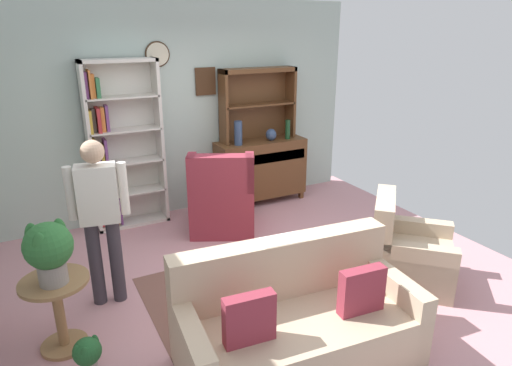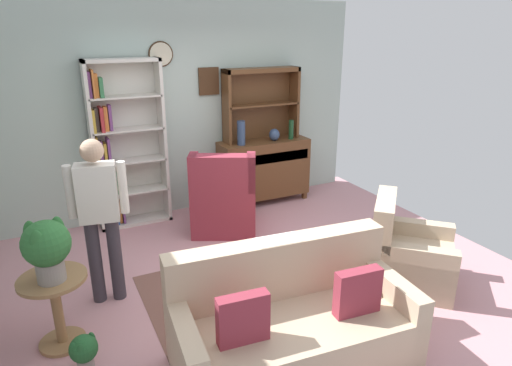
{
  "view_description": "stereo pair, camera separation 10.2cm",
  "coord_description": "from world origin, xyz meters",
  "px_view_note": "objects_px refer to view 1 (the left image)",
  "views": [
    {
      "loc": [
        -1.88,
        -3.6,
        2.46
      ],
      "look_at": [
        0.1,
        0.2,
        0.95
      ],
      "focal_mm": 31.34,
      "sensor_mm": 36.0,
      "label": 1
    },
    {
      "loc": [
        -1.78,
        -3.64,
        2.46
      ],
      "look_at": [
        0.1,
        0.2,
        0.95
      ],
      "focal_mm": 31.34,
      "sensor_mm": 36.0,
      "label": 2
    }
  ],
  "objects_px": {
    "vase_tall": "(238,133)",
    "vase_round": "(271,135)",
    "coffee_table": "(260,261)",
    "person_reading": "(100,212)",
    "bottle_wine": "(288,129)",
    "couch_floral": "(296,324)",
    "book_stack": "(274,251)",
    "wingback_chair": "(222,203)",
    "armchair_floral": "(407,254)",
    "sideboard": "(261,168)",
    "bookshelf": "(120,148)",
    "sideboard_hutch": "(257,94)",
    "potted_plant_large": "(48,249)",
    "potted_plant_small": "(87,353)",
    "plant_stand": "(58,306)"
  },
  "relations": [
    {
      "from": "vase_tall",
      "to": "vase_round",
      "type": "distance_m",
      "value": 0.53
    },
    {
      "from": "vase_round",
      "to": "coffee_table",
      "type": "xyz_separation_m",
      "value": [
        -1.28,
        -2.09,
        -0.65
      ]
    },
    {
      "from": "person_reading",
      "to": "coffee_table",
      "type": "xyz_separation_m",
      "value": [
        1.31,
        -0.55,
        -0.55
      ]
    },
    {
      "from": "bottle_wine",
      "to": "couch_floral",
      "type": "xyz_separation_m",
      "value": [
        -1.72,
        -2.97,
        -0.75
      ]
    },
    {
      "from": "vase_round",
      "to": "book_stack",
      "type": "xyz_separation_m",
      "value": [
        -1.16,
        -2.14,
        -0.55
      ]
    },
    {
      "from": "bottle_wine",
      "to": "wingback_chair",
      "type": "bearing_deg",
      "value": -155.17
    },
    {
      "from": "armchair_floral",
      "to": "person_reading",
      "type": "distance_m",
      "value": 2.98
    },
    {
      "from": "sideboard",
      "to": "vase_tall",
      "type": "height_order",
      "value": "vase_tall"
    },
    {
      "from": "bookshelf",
      "to": "person_reading",
      "type": "bearing_deg",
      "value": -107.24
    },
    {
      "from": "sideboard_hutch",
      "to": "vase_tall",
      "type": "xyz_separation_m",
      "value": [
        -0.39,
        -0.19,
        -0.47
      ]
    },
    {
      "from": "sideboard",
      "to": "bottle_wine",
      "type": "distance_m",
      "value": 0.68
    },
    {
      "from": "bookshelf",
      "to": "book_stack",
      "type": "height_order",
      "value": "bookshelf"
    },
    {
      "from": "sideboard",
      "to": "couch_floral",
      "type": "bearing_deg",
      "value": -113.41
    },
    {
      "from": "potted_plant_large",
      "to": "book_stack",
      "type": "bearing_deg",
      "value": -2.02
    },
    {
      "from": "sideboard_hutch",
      "to": "vase_round",
      "type": "xyz_separation_m",
      "value": [
        0.13,
        -0.18,
        -0.55
      ]
    },
    {
      "from": "bookshelf",
      "to": "sideboard",
      "type": "height_order",
      "value": "bookshelf"
    },
    {
      "from": "wingback_chair",
      "to": "potted_plant_small",
      "type": "distance_m",
      "value": 2.61
    },
    {
      "from": "sideboard_hutch",
      "to": "armchair_floral",
      "type": "distance_m",
      "value": 3.02
    },
    {
      "from": "couch_floral",
      "to": "plant_stand",
      "type": "height_order",
      "value": "couch_floral"
    },
    {
      "from": "bookshelf",
      "to": "coffee_table",
      "type": "xyz_separation_m",
      "value": [
        0.79,
        -2.24,
        -0.67
      ]
    },
    {
      "from": "vase_tall",
      "to": "coffee_table",
      "type": "relative_size",
      "value": 0.41
    },
    {
      "from": "wingback_chair",
      "to": "book_stack",
      "type": "distance_m",
      "value": 1.52
    },
    {
      "from": "sideboard_hutch",
      "to": "vase_round",
      "type": "bearing_deg",
      "value": -53.52
    },
    {
      "from": "couch_floral",
      "to": "book_stack",
      "type": "distance_m",
      "value": 0.92
    },
    {
      "from": "vase_round",
      "to": "bookshelf",
      "type": "bearing_deg",
      "value": 175.75
    },
    {
      "from": "vase_round",
      "to": "book_stack",
      "type": "height_order",
      "value": "vase_round"
    },
    {
      "from": "sideboard_hutch",
      "to": "book_stack",
      "type": "relative_size",
      "value": 5.13
    },
    {
      "from": "sideboard_hutch",
      "to": "couch_floral",
      "type": "bearing_deg",
      "value": -112.68
    },
    {
      "from": "sideboard",
      "to": "book_stack",
      "type": "xyz_separation_m",
      "value": [
        -1.03,
        -2.2,
        -0.05
      ]
    },
    {
      "from": "coffee_table",
      "to": "plant_stand",
      "type": "bearing_deg",
      "value": 178.09
    },
    {
      "from": "bookshelf",
      "to": "plant_stand",
      "type": "distance_m",
      "value": 2.47
    },
    {
      "from": "vase_round",
      "to": "potted_plant_small",
      "type": "bearing_deg",
      "value": -140.23
    },
    {
      "from": "potted_plant_small",
      "to": "person_reading",
      "type": "xyz_separation_m",
      "value": [
        0.32,
        0.89,
        0.74
      ]
    },
    {
      "from": "potted_plant_small",
      "to": "sideboard",
      "type": "bearing_deg",
      "value": 41.84
    },
    {
      "from": "wingback_chair",
      "to": "potted_plant_small",
      "type": "height_order",
      "value": "wingback_chair"
    },
    {
      "from": "vase_round",
      "to": "coffee_table",
      "type": "distance_m",
      "value": 2.53
    },
    {
      "from": "sideboard",
      "to": "sideboard_hutch",
      "type": "relative_size",
      "value": 1.18
    },
    {
      "from": "plant_stand",
      "to": "potted_plant_large",
      "type": "relative_size",
      "value": 1.26
    },
    {
      "from": "bottle_wine",
      "to": "coffee_table",
      "type": "height_order",
      "value": "bottle_wine"
    },
    {
      "from": "vase_round",
      "to": "wingback_chair",
      "type": "height_order",
      "value": "vase_round"
    },
    {
      "from": "bookshelf",
      "to": "bottle_wine",
      "type": "height_order",
      "value": "bookshelf"
    },
    {
      "from": "sideboard_hutch",
      "to": "book_stack",
      "type": "distance_m",
      "value": 2.76
    },
    {
      "from": "vase_tall",
      "to": "potted_plant_small",
      "type": "relative_size",
      "value": 1.14
    },
    {
      "from": "coffee_table",
      "to": "potted_plant_small",
      "type": "bearing_deg",
      "value": -168.33
    },
    {
      "from": "person_reading",
      "to": "book_stack",
      "type": "xyz_separation_m",
      "value": [
        1.43,
        -0.6,
        -0.45
      ]
    },
    {
      "from": "potted_plant_large",
      "to": "person_reading",
      "type": "bearing_deg",
      "value": 49.93
    },
    {
      "from": "potted_plant_large",
      "to": "person_reading",
      "type": "relative_size",
      "value": 0.32
    },
    {
      "from": "person_reading",
      "to": "coffee_table",
      "type": "bearing_deg",
      "value": -22.83
    },
    {
      "from": "sideboard",
      "to": "person_reading",
      "type": "distance_m",
      "value": 2.96
    },
    {
      "from": "bookshelf",
      "to": "couch_floral",
      "type": "relative_size",
      "value": 1.12
    }
  ]
}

